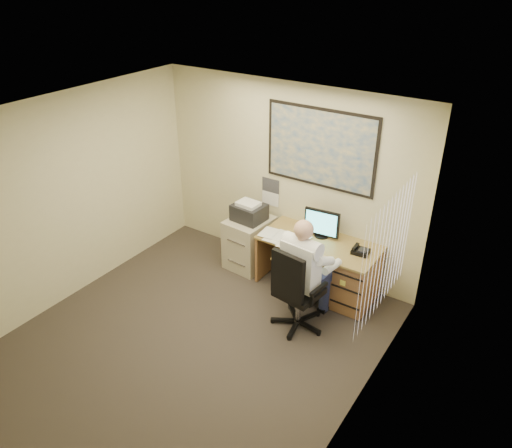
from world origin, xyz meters
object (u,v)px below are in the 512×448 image
Objects in this scene: office_chair at (297,305)px; person at (301,274)px; desk at (341,268)px; filing_cabinet at (249,238)px.

person is at bearing 102.22° from office_chair.
person is (-0.01, 0.08, 0.40)m from office_chair.
filing_cabinet is (-1.45, -0.03, 0.00)m from desk.
filing_cabinet is at bearing -178.78° from desk.
filing_cabinet is at bearing 154.27° from person.
desk is at bearing 5.35° from filing_cabinet.
desk is 0.87m from person.
desk reaches higher than office_chair.
office_chair is 0.78× the size of person.
desk reaches higher than filing_cabinet.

